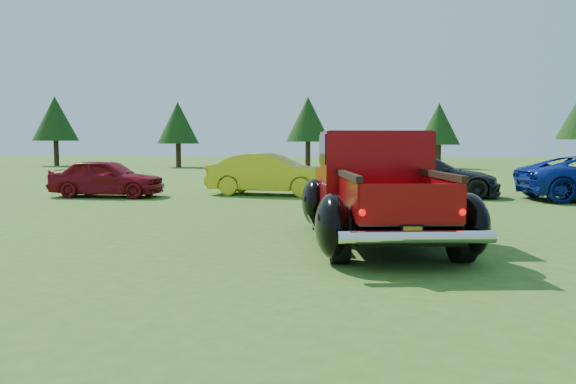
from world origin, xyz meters
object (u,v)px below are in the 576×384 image
object	(u,v)px
pickup_truck	(374,188)
show_car_red	(107,178)
tree_west	(178,123)
tree_mid_right	(439,124)
show_car_yellow	(271,174)
show_car_grey	(427,176)
tree_mid_left	(308,119)
tree_far_west	(55,119)

from	to	relation	value
pickup_truck	show_car_red	bearing A→B (deg)	131.23
tree_west	show_car_red	size ratio (longest dim) A/B	1.30
tree_mid_right	show_car_red	world-z (taller)	tree_mid_right
show_car_yellow	show_car_grey	size ratio (longest dim) A/B	0.92
show_car_grey	tree_mid_right	bearing A→B (deg)	-7.80
tree_west	show_car_red	xyz separation A→B (m)	(5.50, -21.50, -2.51)
show_car_grey	tree_mid_left	bearing A→B (deg)	15.60
pickup_truck	tree_west	bearing A→B (deg)	105.43
tree_mid_left	show_car_red	bearing A→B (deg)	-98.47
tree_west	show_car_yellow	world-z (taller)	tree_west
tree_west	tree_mid_left	distance (m)	9.22
tree_mid_right	pickup_truck	bearing A→B (deg)	-98.04
tree_west	show_car_grey	world-z (taller)	tree_west
tree_west	pickup_truck	xyz separation A→B (m)	(13.90, -28.02, -2.20)
tree_mid_left	tree_mid_right	size ratio (longest dim) A/B	1.14
tree_mid_left	tree_mid_right	bearing A→B (deg)	-6.34
tree_far_west	show_car_yellow	bearing A→B (deg)	-45.72
show_car_red	tree_west	bearing A→B (deg)	12.81
tree_west	pickup_truck	bearing A→B (deg)	-63.61
show_car_red	tree_mid_right	bearing A→B (deg)	-30.59
tree_west	show_car_yellow	size ratio (longest dim) A/B	1.11
tree_west	pickup_truck	size ratio (longest dim) A/B	0.85
show_car_red	tree_far_west	bearing A→B (deg)	33.02
tree_far_west	tree_mid_right	size ratio (longest dim) A/B	1.18
pickup_truck	tree_mid_left	bearing A→B (deg)	88.32
tree_far_west	show_car_red	distance (m)	27.48
show_car_yellow	show_car_grey	xyz separation A→B (m)	(5.00, 0.18, -0.03)
show_car_yellow	show_car_grey	world-z (taller)	show_car_yellow
tree_mid_left	tree_mid_right	distance (m)	9.06
tree_west	show_car_yellow	xyz separation A→B (m)	(10.50, -20.02, -2.43)
tree_far_west	show_car_grey	size ratio (longest dim) A/B	1.16
tree_mid_right	show_car_yellow	xyz separation A→B (m)	(-7.50, -21.02, -2.29)
tree_far_west	tree_mid_left	bearing A→B (deg)	3.01
pickup_truck	show_car_grey	xyz separation A→B (m)	(1.60, 8.17, -0.26)
tree_far_west	show_car_grey	xyz separation A→B (m)	(25.50, -20.85, -2.87)
tree_west	tree_mid_right	xyz separation A→B (m)	(18.00, 1.00, -0.14)
tree_far_west	tree_mid_left	world-z (taller)	tree_far_west
tree_mid_left	show_car_grey	distance (m)	22.96
tree_far_west	tree_mid_left	xyz separation A→B (m)	(19.00, 1.00, -0.14)
show_car_grey	pickup_truck	bearing A→B (deg)	167.97
pickup_truck	show_car_yellow	size ratio (longest dim) A/B	1.31
tree_far_west	tree_west	bearing A→B (deg)	-5.71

